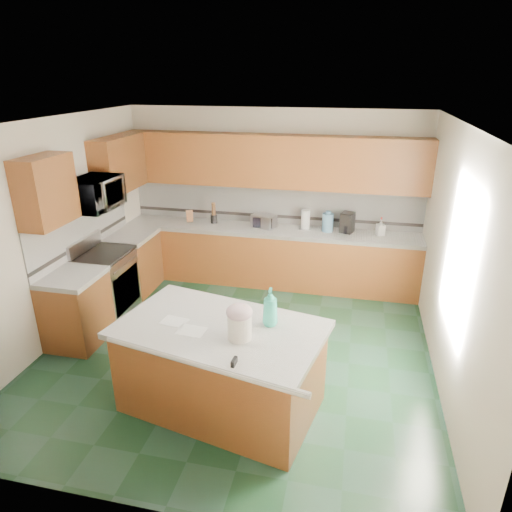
% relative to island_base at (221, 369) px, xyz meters
% --- Properties ---
extents(floor, '(4.60, 4.60, 0.00)m').
position_rel_island_base_xyz_m(floor, '(-0.09, 1.00, -0.43)').
color(floor, black).
rests_on(floor, ground).
extents(ceiling, '(4.60, 4.60, 0.00)m').
position_rel_island_base_xyz_m(ceiling, '(-0.09, 1.00, 2.27)').
color(ceiling, white).
rests_on(ceiling, ground).
extents(wall_back, '(4.60, 0.04, 2.70)m').
position_rel_island_base_xyz_m(wall_back, '(-0.09, 3.32, 0.92)').
color(wall_back, beige).
rests_on(wall_back, ground).
extents(wall_front, '(4.60, 0.04, 2.70)m').
position_rel_island_base_xyz_m(wall_front, '(-0.09, -1.32, 0.92)').
color(wall_front, beige).
rests_on(wall_front, ground).
extents(wall_left, '(0.04, 4.60, 2.70)m').
position_rel_island_base_xyz_m(wall_left, '(-2.41, 1.00, 0.92)').
color(wall_left, beige).
rests_on(wall_left, ground).
extents(wall_right, '(0.04, 4.60, 2.70)m').
position_rel_island_base_xyz_m(wall_right, '(2.23, 1.00, 0.92)').
color(wall_right, beige).
rests_on(wall_right, ground).
extents(back_base_cab, '(4.60, 0.60, 0.86)m').
position_rel_island_base_xyz_m(back_base_cab, '(-0.09, 3.00, 0.00)').
color(back_base_cab, '#311B0C').
rests_on(back_base_cab, ground).
extents(back_countertop, '(4.60, 0.64, 0.06)m').
position_rel_island_base_xyz_m(back_countertop, '(-0.09, 3.00, 0.46)').
color(back_countertop, white).
rests_on(back_countertop, back_base_cab).
extents(back_upper_cab, '(4.60, 0.33, 0.78)m').
position_rel_island_base_xyz_m(back_upper_cab, '(-0.09, 3.14, 1.51)').
color(back_upper_cab, '#311B0C').
rests_on(back_upper_cab, wall_back).
extents(back_backsplash, '(4.60, 0.02, 0.63)m').
position_rel_island_base_xyz_m(back_backsplash, '(-0.09, 3.29, 0.81)').
color(back_backsplash, silver).
rests_on(back_backsplash, back_countertop).
extents(back_accent_band, '(4.60, 0.01, 0.05)m').
position_rel_island_base_xyz_m(back_accent_band, '(-0.09, 3.29, 0.61)').
color(back_accent_band, black).
rests_on(back_accent_band, back_countertop).
extents(left_base_cab_rear, '(0.60, 0.82, 0.86)m').
position_rel_island_base_xyz_m(left_base_cab_rear, '(-2.09, 2.29, 0.00)').
color(left_base_cab_rear, '#311B0C').
rests_on(left_base_cab_rear, ground).
extents(left_counter_rear, '(0.64, 0.82, 0.06)m').
position_rel_island_base_xyz_m(left_counter_rear, '(-2.09, 2.29, 0.46)').
color(left_counter_rear, white).
rests_on(left_counter_rear, left_base_cab_rear).
extents(left_base_cab_front, '(0.60, 0.72, 0.86)m').
position_rel_island_base_xyz_m(left_base_cab_front, '(-2.09, 0.76, 0.00)').
color(left_base_cab_front, '#311B0C').
rests_on(left_base_cab_front, ground).
extents(left_counter_front, '(0.64, 0.72, 0.06)m').
position_rel_island_base_xyz_m(left_counter_front, '(-2.09, 0.76, 0.46)').
color(left_counter_front, white).
rests_on(left_counter_front, left_base_cab_front).
extents(left_backsplash, '(0.02, 2.30, 0.63)m').
position_rel_island_base_xyz_m(left_backsplash, '(-2.38, 1.55, 0.81)').
color(left_backsplash, silver).
rests_on(left_backsplash, wall_left).
extents(left_accent_band, '(0.01, 2.30, 0.05)m').
position_rel_island_base_xyz_m(left_accent_band, '(-2.38, 1.55, 0.61)').
color(left_accent_band, black).
rests_on(left_accent_band, wall_left).
extents(left_upper_cab_rear, '(0.33, 1.09, 0.78)m').
position_rel_island_base_xyz_m(left_upper_cab_rear, '(-2.23, 2.43, 1.51)').
color(left_upper_cab_rear, '#311B0C').
rests_on(left_upper_cab_rear, wall_left).
extents(left_upper_cab_front, '(0.33, 0.72, 0.78)m').
position_rel_island_base_xyz_m(left_upper_cab_front, '(-2.23, 0.76, 1.51)').
color(left_upper_cab_front, '#311B0C').
rests_on(left_upper_cab_front, wall_left).
extents(range_body, '(0.60, 0.76, 0.88)m').
position_rel_island_base_xyz_m(range_body, '(-2.09, 1.50, 0.01)').
color(range_body, '#B7B7BC').
rests_on(range_body, ground).
extents(range_oven_door, '(0.02, 0.68, 0.55)m').
position_rel_island_base_xyz_m(range_oven_door, '(-1.80, 1.50, -0.03)').
color(range_oven_door, black).
rests_on(range_oven_door, range_body).
extents(range_cooktop, '(0.62, 0.78, 0.04)m').
position_rel_island_base_xyz_m(range_cooktop, '(-2.09, 1.50, 0.47)').
color(range_cooktop, black).
rests_on(range_cooktop, range_body).
extents(range_handle, '(0.02, 0.66, 0.02)m').
position_rel_island_base_xyz_m(range_handle, '(-1.77, 1.50, 0.35)').
color(range_handle, '#B7B7BC').
rests_on(range_handle, range_body).
extents(range_backguard, '(0.06, 0.76, 0.18)m').
position_rel_island_base_xyz_m(range_backguard, '(-2.35, 1.50, 0.59)').
color(range_backguard, '#B7B7BC').
rests_on(range_backguard, range_body).
extents(microwave, '(0.50, 0.73, 0.41)m').
position_rel_island_base_xyz_m(microwave, '(-2.09, 1.50, 1.30)').
color(microwave, '#B7B7BC').
rests_on(microwave, wall_left).
extents(island_base, '(2.03, 1.42, 0.86)m').
position_rel_island_base_xyz_m(island_base, '(0.00, 0.00, 0.00)').
color(island_base, '#311B0C').
rests_on(island_base, ground).
extents(island_top, '(2.15, 1.54, 0.06)m').
position_rel_island_base_xyz_m(island_top, '(0.00, 0.00, 0.46)').
color(island_top, white).
rests_on(island_top, island_base).
extents(island_bullnose, '(1.92, 0.46, 0.06)m').
position_rel_island_base_xyz_m(island_bullnose, '(0.00, -0.58, 0.46)').
color(island_bullnose, white).
rests_on(island_bullnose, island_base).
extents(treat_jar, '(0.29, 0.29, 0.23)m').
position_rel_island_base_xyz_m(treat_jar, '(0.24, -0.15, 0.61)').
color(treat_jar, white).
rests_on(treat_jar, island_top).
extents(treat_jar_lid, '(0.24, 0.24, 0.15)m').
position_rel_island_base_xyz_m(treat_jar_lid, '(0.24, -0.15, 0.76)').
color(treat_jar_lid, beige).
rests_on(treat_jar_lid, treat_jar).
extents(treat_jar_knob, '(0.08, 0.03, 0.03)m').
position_rel_island_base_xyz_m(treat_jar_knob, '(0.24, -0.15, 0.81)').
color(treat_jar_knob, tan).
rests_on(treat_jar_knob, treat_jar_lid).
extents(treat_jar_knob_end_l, '(0.04, 0.04, 0.04)m').
position_rel_island_base_xyz_m(treat_jar_knob_end_l, '(0.20, -0.15, 0.81)').
color(treat_jar_knob_end_l, tan).
rests_on(treat_jar_knob_end_l, treat_jar_lid).
extents(treat_jar_knob_end_r, '(0.04, 0.04, 0.04)m').
position_rel_island_base_xyz_m(treat_jar_knob_end_r, '(0.28, -0.15, 0.81)').
color(treat_jar_knob_end_r, tan).
rests_on(treat_jar_knob_end_r, treat_jar_lid).
extents(soap_bottle_island, '(0.15, 0.15, 0.38)m').
position_rel_island_base_xyz_m(soap_bottle_island, '(0.46, 0.14, 0.68)').
color(soap_bottle_island, teal).
rests_on(soap_bottle_island, island_top).
extents(paper_sheet_a, '(0.27, 0.21, 0.00)m').
position_rel_island_base_xyz_m(paper_sheet_a, '(-0.24, -0.13, 0.49)').
color(paper_sheet_a, white).
rests_on(paper_sheet_a, island_top).
extents(paper_sheet_b, '(0.27, 0.22, 0.00)m').
position_rel_island_base_xyz_m(paper_sheet_b, '(-0.46, -0.00, 0.49)').
color(paper_sheet_b, white).
rests_on(paper_sheet_b, island_top).
extents(clamp_body, '(0.04, 0.10, 0.09)m').
position_rel_island_base_xyz_m(clamp_body, '(0.29, -0.56, 0.50)').
color(clamp_body, black).
rests_on(clamp_body, island_top).
extents(clamp_handle, '(0.02, 0.07, 0.02)m').
position_rel_island_base_xyz_m(clamp_handle, '(0.29, -0.62, 0.48)').
color(clamp_handle, black).
rests_on(clamp_handle, island_top).
extents(knife_block, '(0.15, 0.17, 0.21)m').
position_rel_island_base_xyz_m(knife_block, '(-1.42, 3.05, 0.58)').
color(knife_block, '#472814').
rests_on(knife_block, back_countertop).
extents(utensil_crock, '(0.11, 0.11, 0.14)m').
position_rel_island_base_xyz_m(utensil_crock, '(-1.02, 3.08, 0.56)').
color(utensil_crock, black).
rests_on(utensil_crock, back_countertop).
extents(utensil_bundle, '(0.06, 0.06, 0.20)m').
position_rel_island_base_xyz_m(utensil_bundle, '(-1.02, 3.08, 0.73)').
color(utensil_bundle, '#472814').
rests_on(utensil_bundle, utensil_crock).
extents(toaster_oven, '(0.41, 0.34, 0.20)m').
position_rel_island_base_xyz_m(toaster_oven, '(-0.20, 3.05, 0.59)').
color(toaster_oven, '#B7B7BC').
rests_on(toaster_oven, back_countertop).
extents(toaster_oven_door, '(0.31, 0.01, 0.16)m').
position_rel_island_base_xyz_m(toaster_oven_door, '(-0.20, 2.94, 0.59)').
color(toaster_oven_door, black).
rests_on(toaster_oven_door, toaster_oven).
extents(paper_towel, '(0.13, 0.13, 0.30)m').
position_rel_island_base_xyz_m(paper_towel, '(0.45, 3.10, 0.64)').
color(paper_towel, white).
rests_on(paper_towel, back_countertop).
extents(paper_towel_base, '(0.20, 0.20, 0.01)m').
position_rel_island_base_xyz_m(paper_towel_base, '(0.45, 3.10, 0.50)').
color(paper_towel_base, '#B7B7BC').
rests_on(paper_towel_base, back_countertop).
extents(water_jug, '(0.17, 0.17, 0.28)m').
position_rel_island_base_xyz_m(water_jug, '(0.79, 3.06, 0.63)').
color(water_jug, '#5684A5').
rests_on(water_jug, back_countertop).
extents(water_jug_neck, '(0.08, 0.08, 0.04)m').
position_rel_island_base_xyz_m(water_jug_neck, '(0.79, 3.06, 0.79)').
color(water_jug_neck, '#5684A5').
rests_on(water_jug_neck, water_jug).
extents(coffee_maker, '(0.23, 0.25, 0.31)m').
position_rel_island_base_xyz_m(coffee_maker, '(1.08, 3.08, 0.64)').
color(coffee_maker, black).
rests_on(coffee_maker, back_countertop).
extents(coffee_carafe, '(0.13, 0.13, 0.13)m').
position_rel_island_base_xyz_m(coffee_carafe, '(1.08, 3.04, 0.55)').
color(coffee_carafe, black).
rests_on(coffee_carafe, back_countertop).
extents(soap_bottle_back, '(0.15, 0.15, 0.25)m').
position_rel_island_base_xyz_m(soap_bottle_back, '(1.57, 3.05, 0.61)').
color(soap_bottle_back, white).
rests_on(soap_bottle_back, back_countertop).
extents(soap_back_cap, '(0.02, 0.02, 0.03)m').
position_rel_island_base_xyz_m(soap_back_cap, '(1.57, 3.05, 0.75)').
color(soap_back_cap, red).
rests_on(soap_back_cap, soap_bottle_back).
extents(window_light_proxy, '(0.02, 1.40, 1.10)m').
position_rel_island_base_xyz_m(window_light_proxy, '(2.20, 0.80, 1.07)').
color(window_light_proxy, white).
rests_on(window_light_proxy, wall_right).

